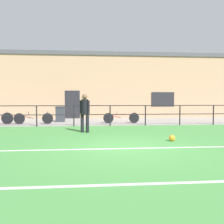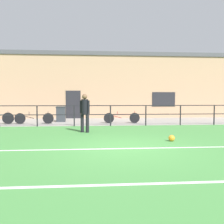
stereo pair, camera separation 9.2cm
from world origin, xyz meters
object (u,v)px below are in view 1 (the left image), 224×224
(bicycle_parked_2, at_px, (33,118))
(trash_bin_0, at_px, (60,114))
(soccer_ball_match, at_px, (172,138))
(player_goalkeeper, at_px, (85,111))
(bicycle_parked_0, at_px, (121,118))

(bicycle_parked_2, xyz_separation_m, trash_bin_0, (1.43, 1.17, 0.16))
(bicycle_parked_2, bearing_deg, soccer_ball_match, -44.75)
(player_goalkeeper, bearing_deg, bicycle_parked_0, -96.08)
(trash_bin_0, bearing_deg, player_goalkeeper, -71.01)
(soccer_ball_match, xyz_separation_m, bicycle_parked_0, (-1.05, 6.22, 0.24))
(soccer_ball_match, bearing_deg, player_goalkeeper, 141.50)
(player_goalkeeper, relative_size, soccer_ball_match, 7.64)
(bicycle_parked_0, bearing_deg, soccer_ball_match, -80.45)
(bicycle_parked_2, height_order, trash_bin_0, trash_bin_0)
(soccer_ball_match, relative_size, trash_bin_0, 0.23)
(player_goalkeeper, xyz_separation_m, bicycle_parked_2, (-3.10, 3.69, -0.63))
(soccer_ball_match, distance_m, bicycle_parked_2, 8.83)
(bicycle_parked_2, distance_m, trash_bin_0, 1.85)
(bicycle_parked_0, relative_size, trash_bin_0, 2.24)
(player_goalkeeper, bearing_deg, soccer_ball_match, 165.30)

